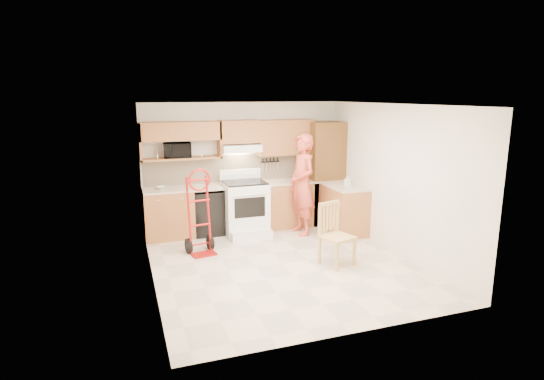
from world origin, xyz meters
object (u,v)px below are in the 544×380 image
dining_chair (337,235)px  hand_truck (201,216)px  range (246,203)px  microwave (177,150)px  person (302,184)px

dining_chair → hand_truck: bearing=130.0°
range → hand_truck: 1.29m
hand_truck → dining_chair: size_ratio=1.32×
microwave → dining_chair: (2.12, -2.42, -1.13)m
person → range: bearing=-112.4°
hand_truck → microwave: bearing=89.1°
range → person: person is taller
microwave → person: size_ratio=0.26×
range → person: (1.03, -0.34, 0.37)m
microwave → person: bearing=-13.9°
range → hand_truck: bearing=-141.2°
microwave → range: size_ratio=0.42×
microwave → dining_chair: size_ratio=0.50×
microwave → person: person is taller
microwave → dining_chair: microwave is taller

